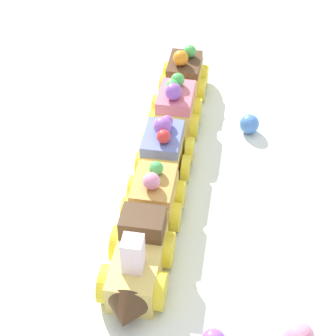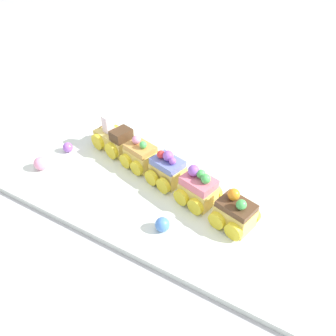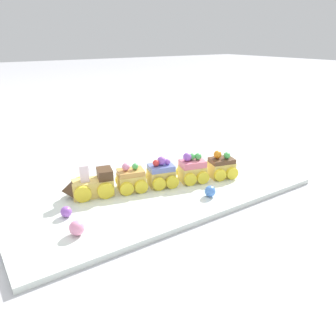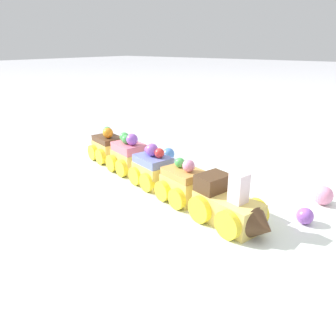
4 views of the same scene
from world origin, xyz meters
name	(u,v)px [view 4 (image 4 of 4)]	position (x,y,z in m)	size (l,w,h in m)	color
ground_plane	(163,194)	(0.00, 0.00, 0.00)	(10.00, 10.00, 0.00)	#B2B2B7
display_board	(163,191)	(0.00, 0.00, 0.01)	(0.72, 0.37, 0.01)	silver
cake_train_locomotive	(231,208)	(0.15, -0.04, 0.04)	(0.12, 0.08, 0.08)	#EACC66
cake_car_caramel	(184,185)	(0.05, -0.02, 0.04)	(0.08, 0.08, 0.07)	#EACC66
cake_car_blueberry	(154,169)	(-0.02, 0.00, 0.04)	(0.08, 0.08, 0.07)	#EACC66
cake_car_strawberry	(129,156)	(-0.10, 0.02, 0.04)	(0.08, 0.08, 0.08)	#EACC66
cake_car_chocolate	(108,148)	(-0.18, 0.04, 0.04)	(0.08, 0.08, 0.07)	#EACC66
gumball_pink	(323,195)	(0.23, 0.10, 0.03)	(0.03, 0.03, 0.03)	pink
gumball_purple	(305,216)	(0.23, 0.02, 0.02)	(0.02, 0.02, 0.02)	#9956C6
gumball_blue	(168,154)	(-0.08, 0.12, 0.02)	(0.03, 0.03, 0.03)	#4C84E0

